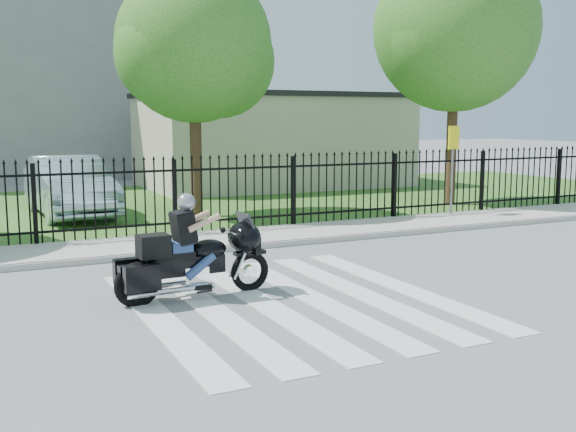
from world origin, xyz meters
name	(u,v)px	position (x,y,z in m)	size (l,w,h in m)	color
ground	(291,302)	(0.00, 0.00, 0.00)	(120.00, 120.00, 0.00)	slate
crosswalk	(291,301)	(0.00, 0.00, 0.01)	(5.00, 5.50, 0.01)	silver
sidewalk	(189,243)	(0.00, 5.00, 0.06)	(40.00, 2.00, 0.12)	#ADAAA3
curb	(204,251)	(0.00, 4.00, 0.06)	(40.00, 0.12, 0.12)	#ADAAA3
grass_strip	(120,207)	(0.00, 12.00, 0.01)	(40.00, 12.00, 0.02)	#315B1F
iron_fence	(175,199)	(0.00, 6.00, 0.90)	(26.00, 0.04, 1.80)	black
tree_mid	(194,45)	(1.50, 9.00, 4.67)	(4.20, 4.20, 6.78)	#382316
tree_right	(455,30)	(9.50, 8.00, 5.39)	(5.00, 5.00, 7.90)	#382316
building_low	(272,142)	(7.00, 16.00, 1.75)	(10.00, 6.00, 3.50)	#BDB19D
building_low_roof	(272,96)	(7.00, 16.00, 3.60)	(10.20, 6.20, 0.20)	black
motorcycle_rider	(191,255)	(-1.27, 0.84, 0.68)	(2.50, 0.83, 1.65)	black
parked_car	(70,186)	(-1.66, 10.56, 0.85)	(1.76, 5.04, 1.66)	#A6BBD0
traffic_sign	(453,151)	(7.66, 5.69, 1.83)	(0.50, 0.22, 2.39)	slate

